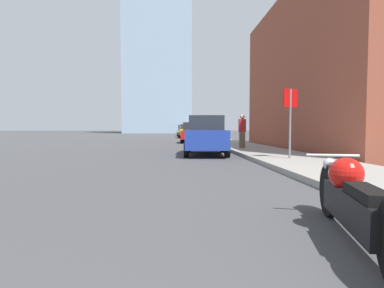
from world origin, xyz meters
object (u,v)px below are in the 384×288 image
at_px(parked_car_yellow, 186,131).
at_px(motorcycle, 353,201).
at_px(pedestrian, 242,131).
at_px(parked_car_red, 192,133).
at_px(parked_car_silver, 183,131).
at_px(stop_sign, 290,111).
at_px(parked_car_blue, 206,136).

bearing_deg(parked_car_yellow, motorcycle, -93.08).
distance_m(motorcycle, pedestrian, 12.69).
xyz_separation_m(parked_car_red, parked_car_silver, (-0.07, 23.67, 0.04)).
relative_size(parked_car_silver, stop_sign, 1.89).
bearing_deg(parked_car_red, parked_car_blue, -84.95).
bearing_deg(parked_car_yellow, pedestrian, -88.23).
distance_m(motorcycle, parked_car_silver, 45.40).
height_order(motorcycle, parked_car_red, parked_car_red).
bearing_deg(pedestrian, parked_car_silver, 93.70).
relative_size(parked_car_yellow, stop_sign, 1.78).
height_order(motorcycle, parked_car_silver, parked_car_silver).
relative_size(motorcycle, parked_car_red, 0.60).
xyz_separation_m(parked_car_blue, parked_car_yellow, (0.11, 24.23, 0.02)).
bearing_deg(parked_car_silver, pedestrian, -86.84).
height_order(parked_car_blue, stop_sign, stop_sign).
distance_m(motorcycle, parked_car_blue, 10.18).
relative_size(parked_car_blue, parked_car_yellow, 1.01).
xyz_separation_m(stop_sign, pedestrian, (-0.33, 5.62, -0.68)).
relative_size(motorcycle, parked_car_yellow, 0.61).
bearing_deg(parked_car_silver, motorcycle, -90.07).
height_order(motorcycle, pedestrian, pedestrian).
bearing_deg(parked_car_blue, motorcycle, -83.18).
distance_m(parked_car_yellow, parked_car_silver, 11.01).
bearing_deg(parked_car_yellow, parked_car_silver, 86.89).
bearing_deg(stop_sign, pedestrian, 93.35).
bearing_deg(pedestrian, parked_car_blue, -131.97).
distance_m(parked_car_blue, stop_sign, 4.17).
bearing_deg(motorcycle, pedestrian, 96.42).
relative_size(parked_car_yellow, parked_car_silver, 0.94).
relative_size(parked_car_red, parked_car_silver, 0.96).
height_order(motorcycle, parked_car_blue, parked_car_blue).
bearing_deg(parked_car_red, stop_sign, -75.34).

